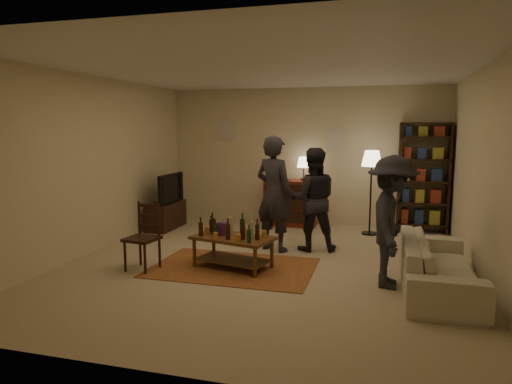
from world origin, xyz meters
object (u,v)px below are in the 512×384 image
at_px(dining_chair, 144,234).
at_px(person_right, 312,199).
at_px(coffee_table, 232,240).
at_px(dresser, 291,202).
at_px(person_by_sofa, 392,222).
at_px(tv_stand, 166,209).
at_px(person_left, 274,194).
at_px(sofa, 438,265).
at_px(bookshelf, 423,177).
at_px(floor_lamp, 372,164).

relative_size(dining_chair, person_right, 0.57).
relative_size(coffee_table, dresser, 0.87).
height_order(coffee_table, person_by_sofa, person_by_sofa).
bearing_deg(coffee_table, tv_stand, 134.64).
distance_m(person_right, person_by_sofa, 1.83).
bearing_deg(person_left, tv_stand, 1.08).
height_order(tv_stand, sofa, tv_stand).
distance_m(sofa, person_left, 2.66).
xyz_separation_m(coffee_table, sofa, (2.62, -0.15, -0.09)).
height_order(dining_chair, bookshelf, bookshelf).
distance_m(dining_chair, person_right, 2.61).
bearing_deg(person_left, bookshelf, -116.08).
height_order(person_right, person_by_sofa, person_right).
bearing_deg(person_by_sofa, sofa, -84.39).
distance_m(sofa, person_right, 2.26).
bearing_deg(bookshelf, person_right, -134.46).
distance_m(tv_stand, dresser, 2.43).
bearing_deg(sofa, coffee_table, 86.68).
xyz_separation_m(dining_chair, tv_stand, (-0.88, 2.40, -0.10)).
distance_m(tv_stand, person_by_sofa, 4.68).
bearing_deg(tv_stand, bookshelf, 11.80).
bearing_deg(floor_lamp, person_by_sofa, -83.42).
relative_size(sofa, person_right, 1.29).
bearing_deg(person_right, bookshelf, -148.88).
distance_m(coffee_table, dining_chair, 1.20).
distance_m(dining_chair, bookshelf, 5.12).
xyz_separation_m(coffee_table, dresser, (0.23, 2.96, 0.08)).
distance_m(floor_lamp, person_right, 1.66).
height_order(bookshelf, person_right, bookshelf).
height_order(dining_chair, tv_stand, tv_stand).
bearing_deg(dresser, dining_chair, -112.47).
relative_size(tv_stand, dresser, 0.78).
distance_m(floor_lamp, person_by_sofa, 2.83).
bearing_deg(floor_lamp, dining_chair, -134.61).
distance_m(coffee_table, dresser, 2.97).
relative_size(sofa, person_by_sofa, 1.30).
relative_size(coffee_table, tv_stand, 1.13).
bearing_deg(coffee_table, bookshelf, 48.61).
xyz_separation_m(tv_stand, dresser, (2.25, 0.91, 0.09)).
bearing_deg(person_by_sofa, person_left, 57.04).
distance_m(coffee_table, tv_stand, 2.88).
bearing_deg(dresser, person_left, -86.89).
bearing_deg(person_by_sofa, floor_lamp, 9.12).
bearing_deg(tv_stand, person_left, -22.73).
height_order(floor_lamp, person_right, person_right).
relative_size(dining_chair, bookshelf, 0.46).
distance_m(tv_stand, floor_lamp, 3.92).
relative_size(dining_chair, floor_lamp, 0.61).
xyz_separation_m(coffee_table, dining_chair, (-1.14, -0.35, 0.09)).
height_order(dresser, person_right, person_right).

